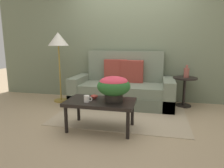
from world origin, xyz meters
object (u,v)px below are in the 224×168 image
at_px(coffee_table, 100,104).
at_px(table_vase, 187,72).
at_px(potted_plant, 114,86).
at_px(side_table, 185,86).
at_px(floor_lamp, 58,43).
at_px(couch, 123,89).
at_px(snack_bowl, 94,96).
at_px(coffee_mug, 87,99).

xyz_separation_m(coffee_table, table_vase, (1.34, 1.44, 0.30)).
bearing_deg(table_vase, potted_plant, -128.77).
bearing_deg(side_table, floor_lamp, -175.47).
distance_m(couch, side_table, 1.24).
bearing_deg(table_vase, side_table, 151.37).
xyz_separation_m(couch, snack_bowl, (-0.21, -1.26, 0.14)).
xyz_separation_m(coffee_mug, snack_bowl, (0.04, 0.20, -0.01)).
bearing_deg(snack_bowl, couch, 80.45).
relative_size(potted_plant, coffee_mug, 3.85).
relative_size(couch, coffee_mug, 16.74).
height_order(coffee_table, potted_plant, potted_plant).
height_order(coffee_mug, table_vase, table_vase).
relative_size(side_table, coffee_mug, 4.82).
xyz_separation_m(coffee_table, potted_plant, (0.19, 0.02, 0.27)).
relative_size(snack_bowl, table_vase, 0.45).
bearing_deg(coffee_mug, floor_lamp, 128.80).
bearing_deg(side_table, coffee_mug, -133.38).
relative_size(floor_lamp, coffee_mug, 12.05).
bearing_deg(couch, potted_plant, -85.63).
xyz_separation_m(potted_plant, coffee_mug, (-0.36, -0.14, -0.17)).
distance_m(floor_lamp, table_vase, 2.67).
xyz_separation_m(floor_lamp, potted_plant, (1.46, -1.23, -0.60)).
distance_m(potted_plant, snack_bowl, 0.37).
bearing_deg(floor_lamp, potted_plant, -40.22).
height_order(couch, floor_lamp, floor_lamp).
xyz_separation_m(side_table, coffee_mug, (-1.49, -1.57, 0.08)).
bearing_deg(coffee_mug, couch, 80.13).
distance_m(coffee_table, floor_lamp, 1.98).
bearing_deg(potted_plant, floor_lamp, 139.78).
bearing_deg(coffee_table, floor_lamp, 135.32).
distance_m(floor_lamp, snack_bowl, 1.81).
height_order(potted_plant, coffee_mug, potted_plant).
height_order(floor_lamp, coffee_mug, floor_lamp).
height_order(couch, snack_bowl, couch).
bearing_deg(coffee_table, snack_bowl, 145.20).
bearing_deg(table_vase, couch, -175.57).
bearing_deg(table_vase, snack_bowl, -137.04).
relative_size(side_table, floor_lamp, 0.40).
bearing_deg(table_vase, floor_lamp, -175.71).
bearing_deg(coffee_table, table_vase, 47.09).
xyz_separation_m(side_table, floor_lamp, (-2.58, -0.20, 0.85)).
bearing_deg(couch, coffee_table, -93.96).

